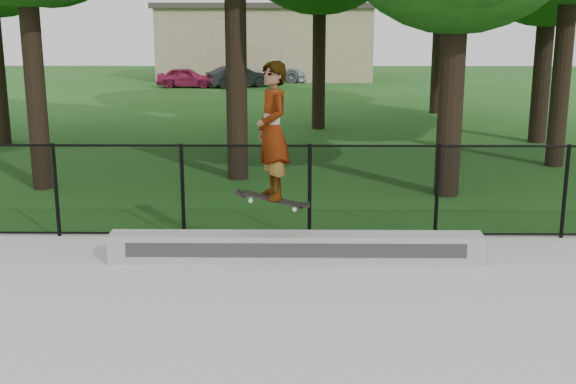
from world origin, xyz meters
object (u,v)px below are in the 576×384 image
car_b (239,76)px  car_c (269,69)px  car_a (187,77)px  skater_airborne (272,133)px  grind_ledge (296,247)px

car_b → car_c: size_ratio=0.69×
car_c → car_a: bearing=143.1°
car_a → car_b: bearing=-81.4°
car_b → skater_airborne: (2.64, -28.00, 1.40)m
grind_ledge → car_c: 31.30m
grind_ledge → car_c: size_ratio=1.22×
car_a → skater_airborne: 28.28m
car_a → skater_airborne: bearing=-166.1°
grind_ledge → car_c: car_c is taller
car_a → car_c: car_c is taller
car_b → skater_airborne: skater_airborne is taller
car_a → car_c: (4.10, 3.72, 0.18)m
grind_ledge → skater_airborne: 1.72m
grind_ledge → car_b: (-2.96, 27.81, 0.28)m
car_c → skater_airborne: (1.23, -31.45, 1.26)m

